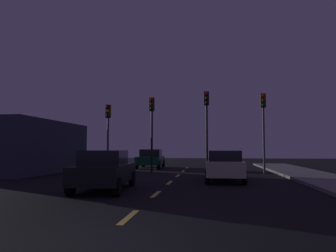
% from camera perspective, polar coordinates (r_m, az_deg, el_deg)
% --- Properties ---
extents(ground_plane, '(80.00, 80.00, 0.00)m').
position_cam_1_polar(ground_plane, '(12.14, -1.67, -11.63)').
color(ground_plane, black).
extents(lane_stripe_second, '(0.16, 1.60, 0.01)m').
position_cam_1_polar(lane_stripe_second, '(7.89, -6.99, -15.77)').
color(lane_stripe_second, '#EACC4C').
rests_on(lane_stripe_second, ground_plane).
extents(lane_stripe_third, '(0.16, 1.60, 0.01)m').
position_cam_1_polar(lane_stripe_third, '(11.55, -2.15, -12.00)').
color(lane_stripe_third, '#EACC4C').
rests_on(lane_stripe_third, ground_plane).
extents(lane_stripe_fourth, '(0.16, 1.60, 0.01)m').
position_cam_1_polar(lane_stripe_fourth, '(15.28, 0.28, -10.03)').
color(lane_stripe_fourth, '#EACC4C').
rests_on(lane_stripe_fourth, ground_plane).
extents(lane_stripe_fifth, '(0.16, 1.60, 0.01)m').
position_cam_1_polar(lane_stripe_fifth, '(19.04, 1.75, -8.82)').
color(lane_stripe_fifth, '#EACC4C').
rests_on(lane_stripe_fifth, ground_plane).
extents(lane_stripe_sixth, '(0.16, 1.60, 0.01)m').
position_cam_1_polar(lane_stripe_sixth, '(22.82, 2.72, -8.01)').
color(lane_stripe_sixth, '#EACC4C').
rests_on(lane_stripe_sixth, ground_plane).
extents(lane_stripe_seventh, '(0.16, 1.60, 0.01)m').
position_cam_1_polar(lane_stripe_seventh, '(26.60, 3.42, -7.42)').
color(lane_stripe_seventh, '#EACC4C').
rests_on(lane_stripe_seventh, ground_plane).
extents(traffic_signal_far_left, '(0.32, 0.38, 4.56)m').
position_cam_1_polar(traffic_signal_far_left, '(22.03, -10.63, 0.27)').
color(traffic_signal_far_left, '#4C4C51').
rests_on(traffic_signal_far_left, ground_plane).
extents(traffic_signal_center_left, '(0.32, 0.38, 4.98)m').
position_cam_1_polar(traffic_signal_center_left, '(21.31, -2.90, 1.08)').
color(traffic_signal_center_left, black).
rests_on(traffic_signal_center_left, ground_plane).
extents(traffic_signal_center_right, '(0.32, 0.38, 5.31)m').
position_cam_1_polar(traffic_signal_center_right, '(20.98, 6.91, 1.76)').
color(traffic_signal_center_right, black).
rests_on(traffic_signal_center_right, ground_plane).
extents(traffic_signal_far_right, '(0.32, 0.38, 5.10)m').
position_cam_1_polar(traffic_signal_far_right, '(21.23, 16.62, 1.46)').
color(traffic_signal_far_right, '#4C4C51').
rests_on(traffic_signal_far_right, ground_plane).
extents(car_stopped_ahead, '(1.92, 4.50, 1.50)m').
position_cam_1_polar(car_stopped_ahead, '(16.32, 10.11, -6.88)').
color(car_stopped_ahead, beige).
rests_on(car_stopped_ahead, ground_plane).
extents(car_adjacent_lane, '(2.13, 4.26, 1.54)m').
position_cam_1_polar(car_adjacent_lane, '(12.72, -11.18, -7.68)').
color(car_adjacent_lane, black).
rests_on(car_adjacent_lane, ground_plane).
extents(car_oncoming_far, '(2.06, 4.18, 1.52)m').
position_cam_1_polar(car_oncoming_far, '(26.34, -3.09, -5.80)').
color(car_oncoming_far, '#0F4C2D').
rests_on(car_oncoming_far, ground_plane).
extents(storefront_left, '(5.23, 9.30, 3.41)m').
position_cam_1_polar(storefront_left, '(23.77, -24.34, -3.39)').
color(storefront_left, '#333847').
rests_on(storefront_left, ground_plane).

